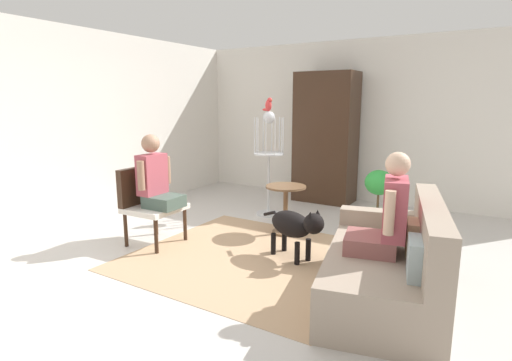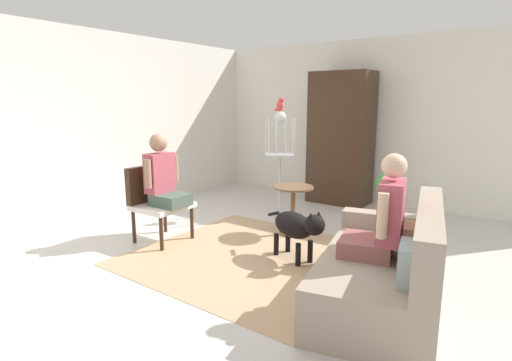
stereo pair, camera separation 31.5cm
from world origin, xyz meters
name	(u,v)px [view 2 (the right image)]	position (x,y,z in m)	size (l,w,h in m)	color
ground_plane	(255,259)	(0.00, 0.00, 0.00)	(7.64, 7.64, 0.00)	beige
back_wall	(372,122)	(0.00, 3.24, 1.32)	(6.26, 0.12, 2.65)	silver
left_wall	(110,124)	(-2.89, 0.30, 1.32)	(0.12, 6.97, 2.65)	silver
area_rug	(254,257)	(-0.03, 0.03, 0.00)	(2.43, 2.31, 0.01)	tan
couch	(386,271)	(1.47, -0.17, 0.30)	(1.24, 1.83, 0.87)	gray
armchair	(155,197)	(-1.35, -0.19, 0.53)	(0.59, 0.63, 0.90)	#382316
person_on_couch	(383,218)	(1.42, -0.20, 0.75)	(0.55, 0.55, 0.85)	#8C504D
person_on_armchair	(163,177)	(-1.20, -0.19, 0.79)	(0.47, 0.51, 0.84)	#465A50
round_end_table	(293,204)	(-0.10, 0.95, 0.39)	(0.51, 0.51, 0.62)	brown
dog	(297,226)	(0.38, 0.23, 0.38)	(0.83, 0.43, 0.60)	black
bird_cage_stand	(280,159)	(-0.72, 1.58, 0.84)	(0.44, 0.44, 1.52)	silver
parrot	(280,105)	(-0.73, 1.58, 1.61)	(0.17, 0.10, 0.19)	red
potted_plant	(391,192)	(0.79, 1.95, 0.48)	(0.38, 0.38, 0.75)	beige
armoire_cabinet	(341,139)	(-0.35, 2.83, 1.06)	(0.96, 0.56, 2.13)	#382316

